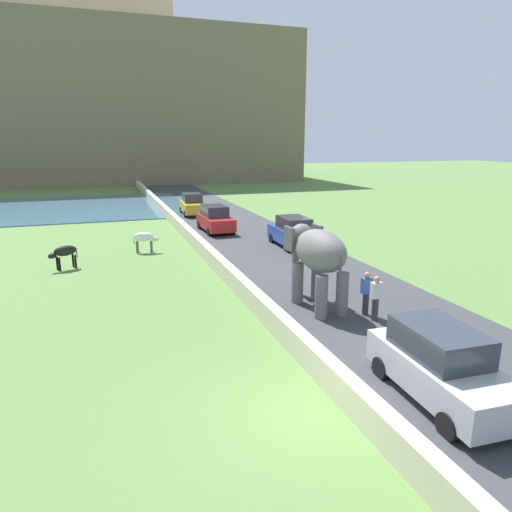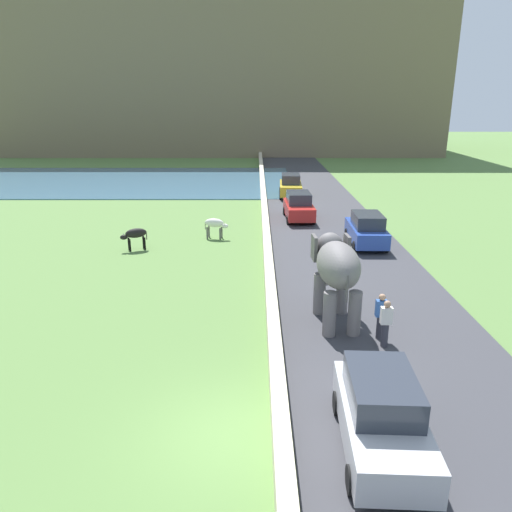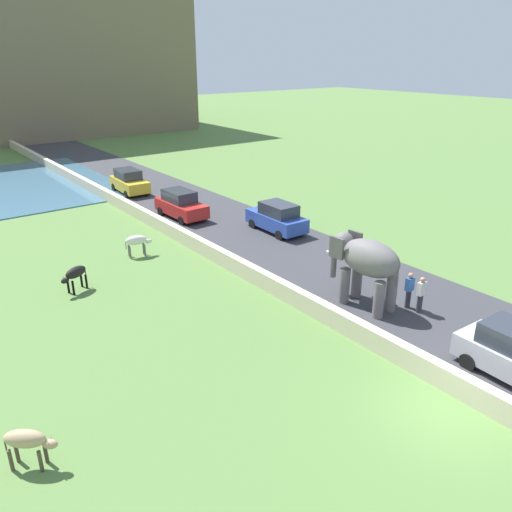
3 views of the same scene
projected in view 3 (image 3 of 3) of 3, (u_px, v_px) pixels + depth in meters
The scene contains 12 objects.
ground_plane at pixel (442, 414), 14.90m from camera, with size 220.00×220.00×0.00m, color #567A3D.
road_surface at pixel (215, 219), 32.42m from camera, with size 7.00×120.00×0.06m, color #38383D.
barrier_wall at pixel (178, 233), 28.67m from camera, with size 0.40×110.00×0.79m, color beige.
elephant at pixel (365, 261), 20.57m from camera, with size 1.57×3.51×2.99m.
person_beside_elephant at pixel (421, 294), 20.35m from camera, with size 0.36×0.22×1.63m.
person_trailing at pixel (409, 290), 20.74m from camera, with size 0.36×0.22×1.63m.
car_red at pixel (181, 205), 32.31m from camera, with size 1.90×4.05×1.80m.
car_yellow at pixel (129, 181), 38.11m from camera, with size 1.94×4.07×1.80m.
car_blue at pixel (277, 218), 29.74m from camera, with size 1.86×4.03×1.80m.
cow_black at pixel (75, 274), 22.32m from camera, with size 1.40×0.88×1.15m.
cow_white at pixel (137, 241), 26.21m from camera, with size 1.42×0.69×1.15m.
cow_tan at pixel (27, 441), 12.72m from camera, with size 1.28×1.15×1.15m.
Camera 3 is at (-11.69, -6.22, 9.94)m, focal length 35.29 mm.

